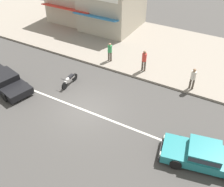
# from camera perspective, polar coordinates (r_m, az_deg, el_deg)

# --- Properties ---
(ground_plane) EXTENTS (160.00, 160.00, 0.00)m
(ground_plane) POSITION_cam_1_polar(r_m,az_deg,el_deg) (16.78, -6.03, -3.62)
(ground_plane) COLOR #423F3D
(lane_centre_stripe) EXTENTS (50.40, 0.14, 0.01)m
(lane_centre_stripe) POSITION_cam_1_polar(r_m,az_deg,el_deg) (16.77, -6.03, -3.62)
(lane_centre_stripe) COLOR silver
(lane_centre_stripe) RESTS_ON ground
(kerb_strip) EXTENTS (68.00, 10.00, 0.15)m
(kerb_strip) POSITION_cam_1_polar(r_m,az_deg,el_deg) (24.05, 7.55, 10.14)
(kerb_strip) COLOR gray
(kerb_strip) RESTS_ON ground
(sedan_black_3) EXTENTS (4.90, 2.74, 1.06)m
(sedan_black_3) POSITION_cam_1_polar(r_m,az_deg,el_deg) (19.86, -22.32, 2.62)
(sedan_black_3) COLOR black
(sedan_black_3) RESTS_ON ground
(sedan_teal_5) EXTENTS (4.55, 2.50, 1.06)m
(sedan_teal_5) POSITION_cam_1_polar(r_m,az_deg,el_deg) (14.24, 19.36, -12.49)
(sedan_teal_5) COLOR teal
(sedan_teal_5) RESTS_ON ground
(motorcycle_0) EXTENTS (0.56, 1.80, 0.80)m
(motorcycle_0) POSITION_cam_1_polar(r_m,az_deg,el_deg) (18.89, -9.26, 2.93)
(motorcycle_0) COLOR black
(motorcycle_0) RESTS_ON ground
(pedestrian_near_clock) EXTENTS (0.34, 0.34, 1.69)m
(pedestrian_near_clock) POSITION_cam_1_polar(r_m,az_deg,el_deg) (19.84, 7.02, 7.43)
(pedestrian_near_clock) COLOR #4C4238
(pedestrian_near_clock) RESTS_ON kerb_strip
(pedestrian_mid_kerb) EXTENTS (0.34, 0.34, 1.61)m
(pedestrian_mid_kerb) POSITION_cam_1_polar(r_m,az_deg,el_deg) (18.56, 17.24, 3.39)
(pedestrian_mid_kerb) COLOR #4C4238
(pedestrian_mid_kerb) RESTS_ON kerb_strip
(pedestrian_far_end) EXTENTS (0.34, 0.34, 1.56)m
(pedestrian_far_end) POSITION_cam_1_polar(r_m,az_deg,el_deg) (21.05, -0.48, 9.32)
(pedestrian_far_end) COLOR #4C4238
(pedestrian_far_end) RESTS_ON kerb_strip
(shopfront_mid_block) EXTENTS (5.03, 6.43, 4.19)m
(shopfront_mid_block) POSITION_cam_1_polar(r_m,az_deg,el_deg) (27.02, 0.12, 18.57)
(shopfront_mid_block) COLOR #B2A893
(shopfront_mid_block) RESTS_ON kerb_strip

